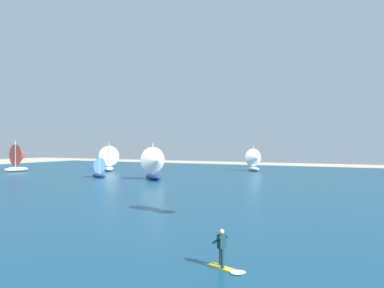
# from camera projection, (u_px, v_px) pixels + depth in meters

# --- Properties ---
(ocean) EXTENTS (160.00, 90.00, 0.10)m
(ocean) POSITION_uv_depth(u_px,v_px,m) (312.00, 187.00, 51.66)
(ocean) COLOR navy
(ocean) RESTS_ON ground
(kitesurfer) EXTENTS (2.02, 1.27, 1.67)m
(kitesurfer) POSITION_uv_depth(u_px,v_px,m) (225.00, 255.00, 17.99)
(kitesurfer) COLOR yellow
(kitesurfer) RESTS_ON ocean
(sailboat_anchored_offshore) EXTENTS (4.42, 4.83, 5.37)m
(sailboat_anchored_offshore) POSITION_uv_depth(u_px,v_px,m) (109.00, 158.00, 80.78)
(sailboat_anchored_offshore) COLOR white
(sailboat_anchored_offshore) RESTS_ON ocean
(sailboat_mid_left) EXTENTS (4.78, 4.42, 5.31)m
(sailboat_mid_left) POSITION_uv_depth(u_px,v_px,m) (155.00, 163.00, 60.60)
(sailboat_mid_left) COLOR navy
(sailboat_mid_left) RESTS_ON ocean
(sailboat_far_right) EXTENTS (3.01, 2.60, 3.43)m
(sailboat_far_right) POSITION_uv_depth(u_px,v_px,m) (97.00, 167.00, 65.34)
(sailboat_far_right) COLOR navy
(sailboat_far_right) RESTS_ON ocean
(sailboat_trailing) EXTENTS (4.29, 4.98, 5.69)m
(sailboat_trailing) POSITION_uv_depth(u_px,v_px,m) (20.00, 158.00, 78.75)
(sailboat_trailing) COLOR white
(sailboat_trailing) RESTS_ON ocean
(sailboat_leading) EXTENTS (4.20, 4.14, 4.73)m
(sailboat_leading) POSITION_uv_depth(u_px,v_px,m) (255.00, 160.00, 79.88)
(sailboat_leading) COLOR silver
(sailboat_leading) RESTS_ON ocean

